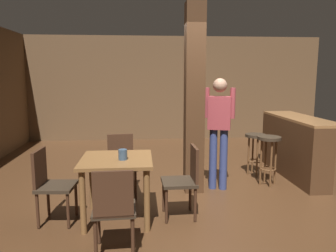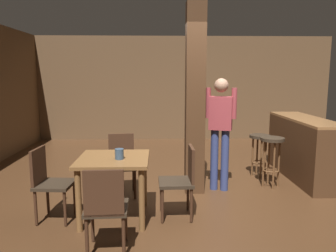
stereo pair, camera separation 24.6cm
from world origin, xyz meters
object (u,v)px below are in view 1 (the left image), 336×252
Objects in this scene: dining_table at (117,170)px; chair_south at (114,207)px; bar_stool_mid at (255,144)px; chair_west at (50,182)px; bar_stool_near at (269,148)px; chair_north at (121,162)px; napkin_cup at (123,155)px; chair_east at (185,178)px; standing_person at (219,126)px; bar_counter at (293,146)px.

dining_table is 0.85m from chair_south.
dining_table is at bearing -144.51° from bar_stool_mid.
dining_table is 0.80m from chair_west.
bar_stool_near is 0.57m from bar_stool_mid.
napkin_cup is (0.08, -0.90, 0.33)m from chair_north.
dining_table is 0.96× the size of chair_east.
standing_person is (1.48, 0.15, 0.50)m from chair_north.
chair_east reaches higher than dining_table.
standing_person is at bearing 5.73° from chair_north.
chair_south reaches higher than napkin_cup.
chair_north is at bearing -173.54° from bar_stool_near.
bar_stool_near is at bearing 7.72° from standing_person.
chair_east reaches higher than bar_stool_mid.
bar_stool_near is at bearing 6.46° from chair_north.
dining_table is 1.82m from standing_person.
chair_east is 2.62m from bar_counter.
dining_table is at bearing 91.99° from chair_south.
chair_east reaches higher than napkin_cup.
chair_north is at bearing 135.52° from chair_east.
chair_south is 3.39m from bar_stool_mid.
chair_south is 1.17m from chair_east.
standing_person is 0.94m from bar_stool_near.
bar_stool_mid is (-0.64, 0.12, 0.02)m from bar_counter.
chair_south is 1.00× the size of chair_east.
chair_west is 7.12× the size of napkin_cup.
chair_west is at bearing 176.90° from napkin_cup.
dining_table is 3.34m from bar_counter.
bar_counter is at bearing 20.91° from standing_person.
napkin_cup is 0.07× the size of standing_person.
standing_person reaches higher than bar_stool_mid.
bar_counter reaches higher than chair_east.
bar_stool_mid is (2.32, 1.65, -0.07)m from dining_table.
chair_north reaches higher than bar_stool_mid.
bar_stool_mid is (0.83, 0.68, -0.45)m from standing_person.
dining_table is at bearing -146.90° from standing_person.
bar_stool_near is (2.33, 0.26, 0.10)m from chair_north.
chair_west is 4.07m from bar_counter.
chair_west reaches higher than bar_stool_mid.
bar_counter is (2.96, 0.71, 0.03)m from chair_north.
bar_counter is 2.46× the size of bar_stool_near.
napkin_cup is 0.06× the size of bar_counter.
chair_east is (0.84, 0.00, -0.12)m from dining_table.
bar_counter is at bearing -10.55° from bar_stool_mid.
chair_south reaches higher than dining_table.
chair_south and chair_east have the same top height.
chair_east is 1.63m from chair_west.
bar_stool_mid is at bearing 91.81° from bar_stool_near.
bar_stool_near is 1.09× the size of bar_stool_mid.
chair_south is (0.03, -0.84, -0.12)m from dining_table.
bar_stool_mid is at bearing 48.08° from chair_east.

